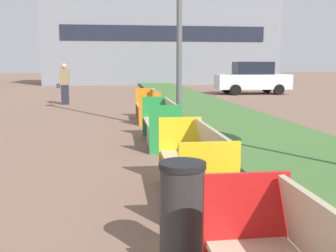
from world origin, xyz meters
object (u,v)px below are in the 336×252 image
at_px(pedestrian_walking, 64,84).
at_px(parked_car_distant, 252,78).
at_px(litter_bin, 182,213).
at_px(bench_orange_frame, 149,109).
at_px(bench_yellow_frame, 195,173).
at_px(bench_green_frame, 162,127).

relative_size(pedestrian_walking, parked_car_distant, 0.41).
distance_m(litter_bin, parked_car_distant, 20.40).
height_order(bench_orange_frame, litter_bin, bench_orange_frame).
relative_size(bench_yellow_frame, bench_orange_frame, 0.98).
xyz_separation_m(pedestrian_walking, parked_car_distant, (10.05, 4.90, 0.02)).
bearing_deg(bench_orange_frame, parked_car_distant, 56.45).
xyz_separation_m(bench_yellow_frame, bench_orange_frame, (0.00, 7.18, 0.00)).
distance_m(bench_green_frame, parked_car_distant, 15.53).
xyz_separation_m(bench_green_frame, parked_car_distant, (6.88, 13.91, 0.55)).
xyz_separation_m(litter_bin, pedestrian_walking, (-2.76, 14.14, 0.45)).
relative_size(bench_yellow_frame, litter_bin, 2.13).
bearing_deg(parked_car_distant, pedestrian_walking, -150.75).
bearing_deg(parked_car_distant, bench_orange_frame, -120.30).
height_order(bench_yellow_frame, bench_orange_frame, same).
height_order(bench_yellow_frame, litter_bin, bench_yellow_frame).
distance_m(bench_green_frame, pedestrian_walking, 9.56).
distance_m(bench_green_frame, litter_bin, 5.15).
height_order(bench_green_frame, parked_car_distant, parked_car_distant).
distance_m(bench_yellow_frame, litter_bin, 1.54).
distance_m(bench_yellow_frame, bench_orange_frame, 7.18).
bearing_deg(bench_yellow_frame, pedestrian_walking, 104.04).
distance_m(bench_yellow_frame, pedestrian_walking, 13.06).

